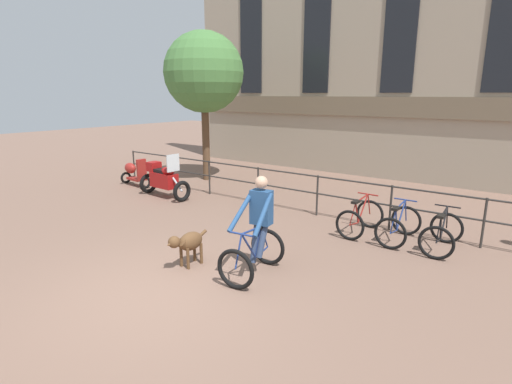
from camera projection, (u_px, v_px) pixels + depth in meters
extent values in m
plane|color=#7A5B4C|center=(157.00, 294.00, 6.24)|extent=(60.00, 60.00, 0.00)
cylinder|color=#2D2B28|center=(134.00, 165.00, 14.52)|extent=(0.05, 0.05, 1.05)
cylinder|color=#2D2B28|center=(169.00, 171.00, 13.43)|extent=(0.05, 0.05, 1.05)
cylinder|color=#2D2B28|center=(209.00, 178.00, 12.34)|extent=(0.05, 0.05, 1.05)
cylinder|color=#2D2B28|center=(258.00, 186.00, 11.25)|extent=(0.05, 0.05, 1.05)
cylinder|color=#2D2B28|center=(317.00, 196.00, 10.16)|extent=(0.05, 0.05, 1.05)
cylinder|color=#2D2B28|center=(390.00, 208.00, 9.07)|extent=(0.05, 0.05, 1.05)
cylinder|color=#2D2B28|center=(484.00, 223.00, 7.98)|extent=(0.05, 0.05, 1.05)
cylinder|color=#2D2B28|center=(318.00, 177.00, 10.04)|extent=(15.00, 0.04, 0.04)
cylinder|color=#2D2B28|center=(317.00, 194.00, 10.15)|extent=(15.00, 0.04, 0.04)
cube|color=gray|center=(405.00, 13.00, 13.44)|extent=(18.00, 0.60, 11.41)
cube|color=brown|center=(394.00, 107.00, 13.90)|extent=(17.10, 0.12, 0.70)
cube|color=black|center=(251.00, 15.00, 16.70)|extent=(1.10, 0.06, 6.39)
cube|color=black|center=(318.00, 5.00, 14.87)|extent=(1.10, 0.06, 6.39)
torus|color=black|center=(235.00, 269.00, 6.32)|extent=(0.68, 0.16, 0.68)
torus|color=black|center=(268.00, 247.00, 7.25)|extent=(0.68, 0.16, 0.68)
cylinder|color=navy|center=(249.00, 246.00, 6.63)|extent=(0.10, 0.49, 0.60)
cylinder|color=navy|center=(259.00, 242.00, 6.92)|extent=(0.07, 0.23, 0.52)
cylinder|color=navy|center=(252.00, 230.00, 6.65)|extent=(0.12, 0.66, 0.10)
cylinder|color=navy|center=(262.00, 252.00, 7.07)|extent=(0.09, 0.44, 0.08)
cylinder|color=navy|center=(265.00, 237.00, 7.10)|extent=(0.06, 0.27, 0.47)
cylinder|color=navy|center=(238.00, 252.00, 6.34)|extent=(0.06, 0.23, 0.54)
cylinder|color=navy|center=(242.00, 234.00, 6.36)|extent=(0.48, 0.09, 0.03)
cube|color=black|center=(261.00, 225.00, 6.93)|extent=(0.15, 0.25, 0.05)
cube|color=navy|center=(261.00, 207.00, 6.85)|extent=(0.39, 0.26, 0.60)
sphere|color=tan|center=(261.00, 182.00, 6.75)|extent=(0.22, 0.22, 0.22)
cylinder|color=navy|center=(241.00, 211.00, 6.68)|extent=(0.11, 0.72, 0.60)
cylinder|color=navy|center=(263.00, 215.00, 6.48)|extent=(0.23, 0.71, 0.60)
cylinder|color=navy|center=(255.00, 243.00, 6.95)|extent=(0.18, 0.32, 0.69)
cylinder|color=navy|center=(262.00, 241.00, 6.87)|extent=(0.12, 0.31, 0.58)
ellipsoid|color=brown|center=(191.00, 241.00, 7.20)|extent=(0.31, 0.51, 0.33)
cylinder|color=brown|center=(182.00, 243.00, 7.05)|extent=(0.19, 0.19, 0.18)
sphere|color=brown|center=(174.00, 242.00, 6.90)|extent=(0.21, 0.21, 0.21)
cone|color=brown|center=(170.00, 245.00, 6.83)|extent=(0.12, 0.13, 0.12)
cylinder|color=brown|center=(203.00, 233.00, 7.41)|extent=(0.07, 0.18, 0.12)
cylinder|color=brown|center=(181.00, 256.00, 7.20)|extent=(0.06, 0.06, 0.39)
cylinder|color=brown|center=(188.00, 259.00, 7.09)|extent=(0.06, 0.06, 0.39)
cylinder|color=brown|center=(194.00, 251.00, 7.44)|extent=(0.06, 0.06, 0.39)
cylinder|color=brown|center=(201.00, 253.00, 7.33)|extent=(0.06, 0.06, 0.39)
torus|color=black|center=(182.00, 191.00, 11.51)|extent=(0.16, 0.63, 0.62)
torus|color=black|center=(148.00, 183.00, 12.53)|extent=(0.16, 0.63, 0.62)
cube|color=maroon|center=(164.00, 180.00, 11.97)|extent=(0.92, 0.45, 0.44)
ellipsoid|color=maroon|center=(168.00, 171.00, 11.77)|extent=(0.50, 0.35, 0.24)
cube|color=black|center=(161.00, 171.00, 11.97)|extent=(0.58, 0.33, 0.10)
cylinder|color=#B2B2B7|center=(177.00, 184.00, 11.60)|extent=(0.45, 0.09, 0.41)
cube|color=silver|center=(173.00, 163.00, 11.54)|extent=(0.06, 0.44, 0.50)
cube|color=maroon|center=(154.00, 166.00, 12.18)|extent=(0.34, 0.38, 0.28)
torus|color=black|center=(370.00, 214.00, 9.27)|extent=(0.66, 0.08, 0.66)
torus|color=black|center=(350.00, 225.00, 8.47)|extent=(0.66, 0.08, 0.66)
cylinder|color=maroon|center=(363.00, 208.00, 8.90)|extent=(0.05, 0.47, 0.58)
cylinder|color=maroon|center=(357.00, 213.00, 8.67)|extent=(0.04, 0.22, 0.51)
cylinder|color=maroon|center=(362.00, 198.00, 8.77)|extent=(0.05, 0.63, 0.10)
cylinder|color=maroon|center=(354.00, 224.00, 8.64)|extent=(0.04, 0.42, 0.07)
cylinder|color=maroon|center=(353.00, 214.00, 8.51)|extent=(0.03, 0.25, 0.46)
cylinder|color=maroon|center=(369.00, 204.00, 9.14)|extent=(0.03, 0.21, 0.52)
cylinder|color=maroon|center=(368.00, 194.00, 9.00)|extent=(0.48, 0.04, 0.03)
cube|color=black|center=(356.00, 202.00, 8.54)|extent=(0.13, 0.24, 0.05)
torus|color=black|center=(406.00, 221.00, 8.79)|extent=(0.66, 0.06, 0.66)
torus|color=black|center=(390.00, 234.00, 7.97)|extent=(0.66, 0.06, 0.66)
cylinder|color=navy|center=(401.00, 215.00, 8.41)|extent=(0.03, 0.47, 0.58)
cylinder|color=navy|center=(396.00, 220.00, 8.18)|extent=(0.03, 0.22, 0.51)
cylinder|color=navy|center=(401.00, 205.00, 8.28)|extent=(0.03, 0.63, 0.10)
cylinder|color=navy|center=(394.00, 232.00, 8.14)|extent=(0.03, 0.42, 0.07)
cylinder|color=navy|center=(393.00, 221.00, 8.01)|extent=(0.02, 0.25, 0.46)
cylinder|color=navy|center=(406.00, 210.00, 8.65)|extent=(0.03, 0.21, 0.52)
cylinder|color=navy|center=(406.00, 200.00, 8.52)|extent=(0.48, 0.03, 0.03)
cube|color=black|center=(396.00, 209.00, 8.04)|extent=(0.12, 0.24, 0.05)
torus|color=black|center=(446.00, 228.00, 8.31)|extent=(0.66, 0.08, 0.66)
torus|color=black|center=(436.00, 243.00, 7.47)|extent=(0.66, 0.08, 0.66)
cylinder|color=black|center=(444.00, 222.00, 7.93)|extent=(0.05, 0.47, 0.58)
cylinder|color=black|center=(441.00, 228.00, 7.68)|extent=(0.04, 0.22, 0.51)
cylinder|color=black|center=(444.00, 212.00, 7.79)|extent=(0.06, 0.63, 0.10)
cylinder|color=black|center=(438.00, 241.00, 7.64)|extent=(0.04, 0.42, 0.07)
cylinder|color=black|center=(439.00, 230.00, 7.51)|extent=(0.03, 0.25, 0.46)
cylinder|color=black|center=(447.00, 217.00, 8.17)|extent=(0.03, 0.21, 0.52)
cylinder|color=black|center=(448.00, 206.00, 8.03)|extent=(0.48, 0.05, 0.03)
cube|color=black|center=(441.00, 216.00, 7.54)|extent=(0.13, 0.24, 0.05)
torus|color=black|center=(145.00, 183.00, 13.15)|extent=(0.11, 0.41, 0.40)
torus|color=black|center=(126.00, 178.00, 13.92)|extent=(0.11, 0.41, 0.40)
cube|color=maroon|center=(135.00, 179.00, 13.53)|extent=(0.69, 0.34, 0.08)
cube|color=maroon|center=(142.00, 170.00, 13.17)|extent=(0.13, 0.33, 0.72)
ellipsoid|color=maroon|center=(130.00, 168.00, 13.61)|extent=(0.54, 0.34, 0.36)
cylinder|color=brown|center=(206.00, 138.00, 14.23)|extent=(0.26, 0.26, 3.01)
sphere|color=#477A3D|center=(204.00, 72.00, 13.69)|extent=(2.75, 2.75, 2.75)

